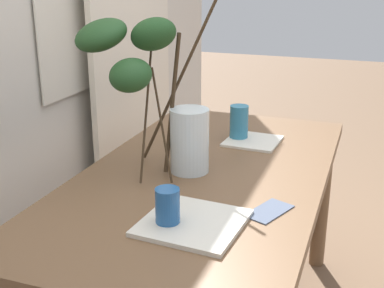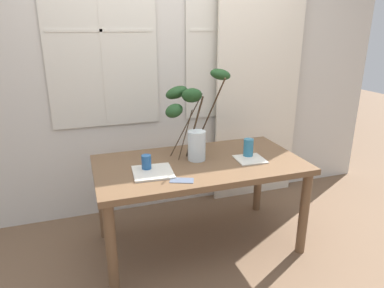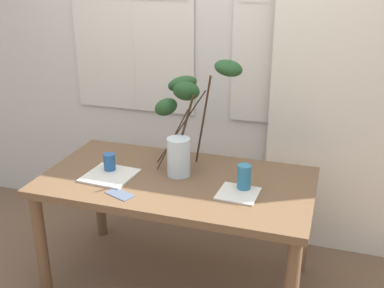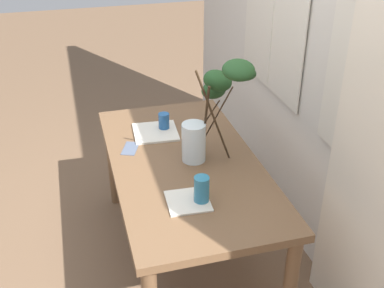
{
  "view_description": "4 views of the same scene",
  "coord_description": "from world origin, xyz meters",
  "px_view_note": "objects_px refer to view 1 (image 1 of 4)",
  "views": [
    {
      "loc": [
        -1.63,
        -0.55,
        1.44
      ],
      "look_at": [
        -0.04,
        0.03,
        0.85
      ],
      "focal_mm": 48.19,
      "sensor_mm": 36.0,
      "label": 1
    },
    {
      "loc": [
        -0.84,
        -2.33,
        1.72
      ],
      "look_at": [
        -0.03,
        0.09,
        0.85
      ],
      "focal_mm": 32.3,
      "sensor_mm": 36.0,
      "label": 2
    },
    {
      "loc": [
        0.84,
        -2.33,
        1.93
      ],
      "look_at": [
        0.07,
        0.07,
        0.94
      ],
      "focal_mm": 43.48,
      "sensor_mm": 36.0,
      "label": 3
    },
    {
      "loc": [
        2.3,
        -0.59,
        2.2
      ],
      "look_at": [
        0.06,
        0.03,
        0.88
      ],
      "focal_mm": 44.67,
      "sensor_mm": 36.0,
      "label": 4
    }
  ],
  "objects_px": {
    "dining_table": "(204,196)",
    "vase_with_branches": "(157,73)",
    "plate_square_right": "(253,141)",
    "plate_square_left": "(193,223)",
    "drinking_glass_blue_left": "(168,208)",
    "drinking_glass_blue_right": "(239,123)"
  },
  "relations": [
    {
      "from": "drinking_glass_blue_left",
      "to": "vase_with_branches",
      "type": "bearing_deg",
      "value": 26.53
    },
    {
      "from": "vase_with_branches",
      "to": "plate_square_right",
      "type": "xyz_separation_m",
      "value": [
        0.39,
        -0.26,
        -0.35
      ]
    },
    {
      "from": "dining_table",
      "to": "plate_square_right",
      "type": "distance_m",
      "value": 0.41
    },
    {
      "from": "drinking_glass_blue_left",
      "to": "plate_square_left",
      "type": "xyz_separation_m",
      "value": [
        0.03,
        -0.06,
        -0.05
      ]
    },
    {
      "from": "drinking_glass_blue_left",
      "to": "drinking_glass_blue_right",
      "type": "relative_size",
      "value": 0.78
    },
    {
      "from": "drinking_glass_blue_left",
      "to": "plate_square_right",
      "type": "xyz_separation_m",
      "value": [
        0.81,
        -0.05,
        -0.05
      ]
    },
    {
      "from": "plate_square_left",
      "to": "drinking_glass_blue_right",
      "type": "bearing_deg",
      "value": 5.58
    },
    {
      "from": "drinking_glass_blue_left",
      "to": "plate_square_right",
      "type": "relative_size",
      "value": 0.53
    },
    {
      "from": "plate_square_left",
      "to": "drinking_glass_blue_left",
      "type": "bearing_deg",
      "value": 115.54
    },
    {
      "from": "dining_table",
      "to": "drinking_glass_blue_right",
      "type": "relative_size",
      "value": 10.71
    },
    {
      "from": "vase_with_branches",
      "to": "plate_square_right",
      "type": "bearing_deg",
      "value": -33.98
    },
    {
      "from": "drinking_glass_blue_right",
      "to": "plate_square_left",
      "type": "height_order",
      "value": "drinking_glass_blue_right"
    },
    {
      "from": "plate_square_right",
      "to": "drinking_glass_blue_left",
      "type": "bearing_deg",
      "value": 176.21
    },
    {
      "from": "vase_with_branches",
      "to": "plate_square_left",
      "type": "relative_size",
      "value": 2.5
    },
    {
      "from": "dining_table",
      "to": "drinking_glass_blue_left",
      "type": "distance_m",
      "value": 0.45
    },
    {
      "from": "dining_table",
      "to": "plate_square_right",
      "type": "relative_size",
      "value": 7.34
    },
    {
      "from": "dining_table",
      "to": "drinking_glass_blue_right",
      "type": "height_order",
      "value": "drinking_glass_blue_right"
    },
    {
      "from": "plate_square_left",
      "to": "plate_square_right",
      "type": "bearing_deg",
      "value": 0.8
    },
    {
      "from": "dining_table",
      "to": "plate_square_right",
      "type": "height_order",
      "value": "plate_square_right"
    },
    {
      "from": "dining_table",
      "to": "vase_with_branches",
      "type": "distance_m",
      "value": 0.48
    },
    {
      "from": "vase_with_branches",
      "to": "drinking_glass_blue_left",
      "type": "bearing_deg",
      "value": -153.47
    },
    {
      "from": "dining_table",
      "to": "drinking_glass_blue_right",
      "type": "bearing_deg",
      "value": -2.55
    }
  ]
}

